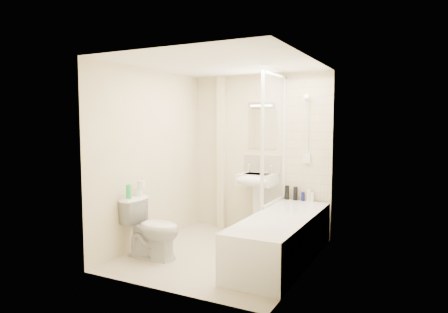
% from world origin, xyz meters
% --- Properties ---
extents(floor, '(2.50, 2.50, 0.00)m').
position_xyz_m(floor, '(0.00, 0.00, 0.00)').
color(floor, beige).
rests_on(floor, ground).
extents(wall_back, '(2.20, 0.02, 2.40)m').
position_xyz_m(wall_back, '(0.00, 1.25, 1.20)').
color(wall_back, beige).
rests_on(wall_back, ground).
extents(wall_left, '(0.02, 2.50, 2.40)m').
position_xyz_m(wall_left, '(-1.10, 0.00, 1.20)').
color(wall_left, beige).
rests_on(wall_left, ground).
extents(wall_right, '(0.02, 2.50, 2.40)m').
position_xyz_m(wall_right, '(1.10, 0.00, 1.20)').
color(wall_right, beige).
rests_on(wall_right, ground).
extents(ceiling, '(2.20, 2.50, 0.02)m').
position_xyz_m(ceiling, '(0.00, 0.00, 2.40)').
color(ceiling, white).
rests_on(ceiling, wall_back).
extents(tile_back, '(0.70, 0.01, 1.75)m').
position_xyz_m(tile_back, '(0.75, 1.24, 1.42)').
color(tile_back, beige).
rests_on(tile_back, wall_back).
extents(tile_right, '(0.01, 2.10, 1.75)m').
position_xyz_m(tile_right, '(1.09, 0.13, 1.42)').
color(tile_right, beige).
rests_on(tile_right, wall_right).
extents(pipe_boxing, '(0.12, 0.12, 2.40)m').
position_xyz_m(pipe_boxing, '(-0.62, 1.19, 1.20)').
color(pipe_boxing, beige).
rests_on(pipe_boxing, ground).
extents(splashback, '(0.60, 0.02, 0.30)m').
position_xyz_m(splashback, '(0.05, 1.24, 1.03)').
color(splashback, beige).
rests_on(splashback, wall_back).
extents(mirror, '(0.46, 0.01, 0.60)m').
position_xyz_m(mirror, '(0.05, 1.24, 1.58)').
color(mirror, white).
rests_on(mirror, wall_back).
extents(strip_light, '(0.42, 0.07, 0.07)m').
position_xyz_m(strip_light, '(0.05, 1.22, 1.95)').
color(strip_light, silver).
rests_on(strip_light, wall_back).
extents(bathtub, '(0.70, 2.10, 0.55)m').
position_xyz_m(bathtub, '(0.75, 0.13, 0.29)').
color(bathtub, white).
rests_on(bathtub, ground).
extents(shower_screen, '(0.04, 0.92, 1.80)m').
position_xyz_m(shower_screen, '(0.40, 0.80, 1.45)').
color(shower_screen, white).
rests_on(shower_screen, bathtub).
extents(shower_fixture, '(0.10, 0.16, 0.99)m').
position_xyz_m(shower_fixture, '(0.75, 1.19, 1.55)').
color(shower_fixture, white).
rests_on(shower_fixture, wall_back).
extents(pedestal_sink, '(0.54, 0.49, 1.04)m').
position_xyz_m(pedestal_sink, '(0.05, 1.01, 0.73)').
color(pedestal_sink, white).
rests_on(pedestal_sink, ground).
extents(bottle_black_a, '(0.06, 0.06, 0.21)m').
position_xyz_m(bottle_black_a, '(0.48, 1.16, 0.65)').
color(bottle_black_a, black).
rests_on(bottle_black_a, bathtub).
extents(bottle_black_b, '(0.06, 0.06, 0.20)m').
position_xyz_m(bottle_black_b, '(0.60, 1.16, 0.65)').
color(bottle_black_b, black).
rests_on(bottle_black_b, bathtub).
extents(bottle_blue, '(0.05, 0.05, 0.13)m').
position_xyz_m(bottle_blue, '(0.72, 1.16, 0.61)').
color(bottle_blue, '#141355').
rests_on(bottle_blue, bathtub).
extents(bottle_cream, '(0.06, 0.06, 0.17)m').
position_xyz_m(bottle_cream, '(0.80, 1.16, 0.63)').
color(bottle_cream, '#F9E7C0').
rests_on(bottle_cream, bathtub).
extents(bottle_white_b, '(0.05, 0.05, 0.13)m').
position_xyz_m(bottle_white_b, '(0.85, 1.16, 0.62)').
color(bottle_white_b, white).
rests_on(bottle_white_b, bathtub).
extents(toilet, '(0.42, 0.73, 0.75)m').
position_xyz_m(toilet, '(-0.72, -0.50, 0.37)').
color(toilet, white).
rests_on(toilet, ground).
extents(toilet_roll_lower, '(0.11, 0.11, 0.09)m').
position_xyz_m(toilet_roll_lower, '(-0.99, -0.43, 0.79)').
color(toilet_roll_lower, white).
rests_on(toilet_roll_lower, toilet).
extents(toilet_roll_upper, '(0.10, 0.10, 0.10)m').
position_xyz_m(toilet_roll_upper, '(-0.97, -0.40, 0.89)').
color(toilet_roll_upper, white).
rests_on(toilet_roll_upper, toilet_roll_lower).
extents(green_bottle, '(0.06, 0.06, 0.17)m').
position_xyz_m(green_bottle, '(-0.97, -0.63, 0.83)').
color(green_bottle, '#27BD59').
rests_on(green_bottle, toilet).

